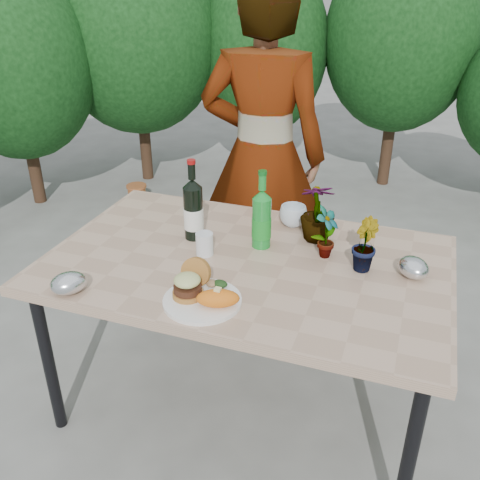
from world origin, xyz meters
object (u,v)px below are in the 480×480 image
(patio_table, at_px, (247,272))
(person, at_px, (263,157))
(dinner_plate, at_px, (202,301))
(wine_bottle, at_px, (193,210))

(patio_table, bearing_deg, person, 102.93)
(patio_table, xyz_separation_m, person, (-0.18, 0.79, 0.22))
(dinner_plate, bearing_deg, person, 96.68)
(wine_bottle, height_order, person, person)
(wine_bottle, relative_size, person, 0.20)
(wine_bottle, bearing_deg, person, 72.92)
(patio_table, relative_size, person, 0.88)
(patio_table, relative_size, dinner_plate, 5.71)
(dinner_plate, xyz_separation_m, person, (-0.13, 1.13, 0.15))
(dinner_plate, xyz_separation_m, wine_bottle, (-0.23, 0.45, 0.12))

